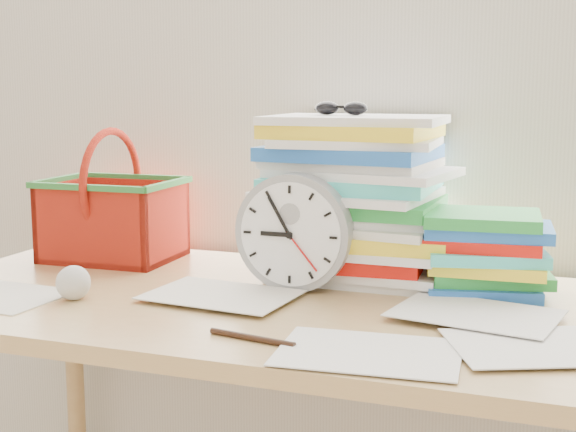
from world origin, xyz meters
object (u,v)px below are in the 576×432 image
at_px(desk, 273,337).
at_px(book_stack, 482,253).
at_px(clock, 294,232).
at_px(basket, 112,196).
at_px(paper_stack, 358,197).

xyz_separation_m(desk, book_stack, (0.35, 0.17, 0.15)).
distance_m(clock, book_stack, 0.35).
xyz_separation_m(clock, basket, (-0.48, 0.13, 0.03)).
height_order(paper_stack, basket, paper_stack).
distance_m(paper_stack, clock, 0.18).
xyz_separation_m(desk, clock, (0.02, 0.07, 0.19)).
bearing_deg(basket, desk, -24.95).
xyz_separation_m(paper_stack, basket, (-0.56, -0.02, -0.02)).
xyz_separation_m(clock, book_stack, (0.34, 0.10, -0.03)).
distance_m(desk, paper_stack, 0.34).
relative_size(paper_stack, clock, 1.64).
bearing_deg(book_stack, paper_stack, 167.96).
relative_size(paper_stack, basket, 1.28).
bearing_deg(book_stack, basket, 177.75).
relative_size(desk, book_stack, 5.41).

